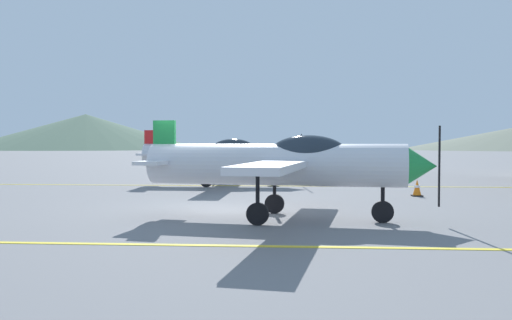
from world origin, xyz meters
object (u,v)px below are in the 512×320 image
at_px(car_sedan, 363,159).
at_px(traffic_cone_front, 417,188).
at_px(airplane_near, 285,163).
at_px(airplane_mid, 221,154).

distance_m(car_sedan, traffic_cone_front, 13.99).
height_order(airplane_near, car_sedan, airplane_near).
bearing_deg(airplane_near, traffic_cone_front, 52.41).
bearing_deg(car_sedan, traffic_cone_front, -90.12).
xyz_separation_m(airplane_mid, car_sedan, (7.49, 9.86, -0.52)).
relative_size(airplane_mid, car_sedan, 1.79).
height_order(car_sedan, traffic_cone_front, car_sedan).
height_order(airplane_mid, traffic_cone_front, airplane_mid).
bearing_deg(traffic_cone_front, airplane_mid, 151.10).
relative_size(airplane_near, traffic_cone_front, 13.71).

